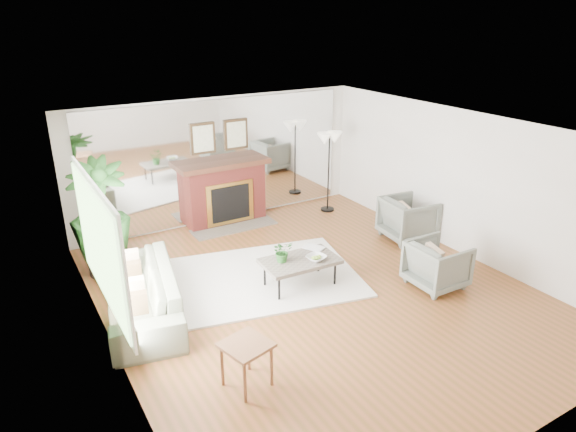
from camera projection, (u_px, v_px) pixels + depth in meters
ground at (316, 292)px, 7.88m from camera, size 7.00×7.00×0.00m
wall_left at (105, 265)px, 5.99m from camera, size 0.02×7.00×2.50m
wall_right at (462, 183)px, 8.84m from camera, size 0.02×7.00×2.50m
wall_back at (220, 160)px, 10.20m from camera, size 6.00×0.02×2.50m
mirror_panel at (220, 161)px, 10.18m from camera, size 5.40×0.04×2.40m
window_panel at (99, 245)px, 6.29m from camera, size 0.04×2.40×1.50m
fireplace at (226, 192)px, 10.23m from camera, size 1.85×0.83×2.05m
area_rug at (258, 278)px, 8.26m from camera, size 3.54×2.87×0.03m
coffee_table at (300, 262)px, 7.88m from camera, size 1.20×0.74×0.47m
sofa at (141, 292)px, 7.19m from camera, size 1.36×2.50×0.69m
armchair_back at (408, 218)px, 9.61m from camera, size 0.98×0.96×0.80m
armchair_front at (437, 264)px, 7.93m from camera, size 0.82×0.79×0.73m
side_table at (246, 350)px, 5.75m from camera, size 0.60×0.60×0.57m
potted_ficus at (99, 215)px, 8.09m from camera, size 1.05×1.05×1.92m
floor_lamp at (329, 144)px, 10.58m from camera, size 0.55×0.31×1.70m
tabletop_plant at (282, 251)px, 7.75m from camera, size 0.31×0.27×0.33m
fruit_bowl at (316, 258)px, 7.84m from camera, size 0.36×0.36×0.07m
book at (311, 251)px, 8.14m from camera, size 0.34×0.38×0.02m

